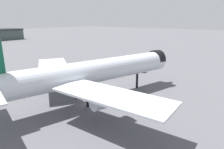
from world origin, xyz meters
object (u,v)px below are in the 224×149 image
at_px(airliner_near_gate, 89,73).
at_px(service_truck_front, 123,65).
at_px(traffic_cone_near_nose, 60,71).
at_px(baggage_tug_wing, 142,70).

bearing_deg(airliner_near_gate, service_truck_front, 36.45).
xyz_separation_m(airliner_near_gate, traffic_cone_near_nose, (14.09, 32.35, -7.78)).
relative_size(airliner_near_gate, service_truck_front, 10.74).
relative_size(service_truck_front, traffic_cone_near_nose, 8.26).
distance_m(service_truck_front, baggage_tug_wing, 10.27).
bearing_deg(traffic_cone_near_nose, baggage_tug_wing, -50.30).
bearing_deg(traffic_cone_near_nose, airliner_near_gate, -113.54).
height_order(airliner_near_gate, traffic_cone_near_nose, airliner_near_gate).
relative_size(baggage_tug_wing, traffic_cone_near_nose, 4.96).
bearing_deg(baggage_tug_wing, service_truck_front, 33.17).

